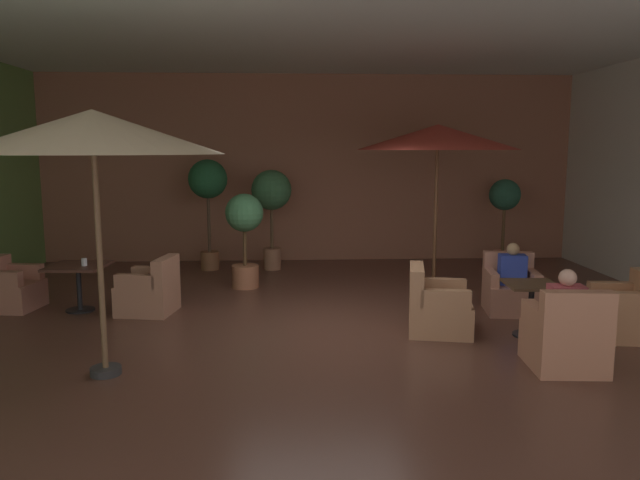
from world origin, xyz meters
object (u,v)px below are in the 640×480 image
at_px(cafe_table_front_left, 78,275).
at_px(patio_umbrella_center_beige, 93,133).
at_px(armchair_front_left_east, 10,289).
at_px(cafe_table_front_right, 531,299).
at_px(potted_tree_mid_left, 504,205).
at_px(potted_tree_right_corner, 271,197).
at_px(armchair_front_right_north, 436,308).
at_px(patron_blue_shirt, 566,303).
at_px(armchair_front_right_west, 511,291).
at_px(patron_by_window, 512,267).
at_px(iced_drink_cup, 84,262).
at_px(potted_tree_mid_right, 208,187).
at_px(potted_tree_left_corner, 245,228).
at_px(armchair_front_right_east, 566,339).
at_px(armchair_front_right_south, 625,313).
at_px(armchair_front_left_north, 150,292).
at_px(patio_umbrella_tall_red, 438,138).

xyz_separation_m(cafe_table_front_left, patio_umbrella_center_beige, (1.13, -2.59, 1.96)).
height_order(cafe_table_front_left, armchair_front_left_east, armchair_front_left_east).
relative_size(cafe_table_front_right, patio_umbrella_center_beige, 0.25).
bearing_deg(cafe_table_front_right, potted_tree_mid_left, 74.76).
distance_m(cafe_table_front_right, potted_tree_right_corner, 5.68).
relative_size(cafe_table_front_right, armchair_front_right_north, 0.73).
relative_size(armchair_front_left_east, patron_blue_shirt, 1.25).
xyz_separation_m(armchair_front_right_west, potted_tree_right_corner, (-3.53, 3.32, 1.11)).
distance_m(patron_by_window, iced_drink_cup, 6.14).
bearing_deg(armchair_front_right_west, cafe_table_front_left, 176.67).
height_order(cafe_table_front_right, potted_tree_right_corner, potted_tree_right_corner).
bearing_deg(potted_tree_mid_right, potted_tree_left_corner, -63.15).
distance_m(armchair_front_right_east, potted_tree_left_corner, 5.54).
distance_m(potted_tree_mid_right, patron_blue_shirt, 7.25).
bearing_deg(patron_blue_shirt, potted_tree_mid_right, 128.72).
bearing_deg(patron_by_window, potted_tree_left_corner, 155.43).
xyz_separation_m(armchair_front_right_north, armchair_front_right_south, (2.30, -0.36, 0.01)).
relative_size(armchair_front_left_north, armchair_front_right_north, 0.91).
bearing_deg(patron_blue_shirt, patio_umbrella_tall_red, 96.89).
bearing_deg(armchair_front_left_north, patio_umbrella_center_beige, -88.18).
bearing_deg(potted_tree_left_corner, patron_blue_shirt, -47.44).
height_order(cafe_table_front_right, armchair_front_right_south, armchair_front_right_south).
bearing_deg(armchair_front_left_north, patron_blue_shirt, -26.41).
bearing_deg(armchair_front_right_south, patio_umbrella_tall_red, 120.10).
bearing_deg(cafe_table_front_right, cafe_table_front_left, 166.02).
distance_m(patio_umbrella_center_beige, potted_tree_right_corner, 5.87).
distance_m(armchair_front_right_south, potted_tree_mid_right, 7.48).
xyz_separation_m(potted_tree_mid_left, iced_drink_cup, (-7.19, -3.01, -0.50)).
relative_size(cafe_table_front_left, armchair_front_right_west, 1.01).
relative_size(armchair_front_right_north, patron_by_window, 1.56).
relative_size(armchair_front_left_east, armchair_front_right_north, 0.87).
bearing_deg(armchair_front_right_south, potted_tree_mid_right, 141.06).
relative_size(cafe_table_front_left, potted_tree_mid_right, 0.39).
bearing_deg(armchair_front_left_east, armchair_front_right_west, -4.02).
relative_size(cafe_table_front_right, armchair_front_right_east, 0.74).
height_order(armchair_front_right_north, potted_tree_right_corner, potted_tree_right_corner).
bearing_deg(patio_umbrella_tall_red, armchair_front_right_south, -59.90).
height_order(armchair_front_left_east, armchair_front_right_south, armchair_front_right_south).
distance_m(armchair_front_right_west, patron_by_window, 0.37).
xyz_separation_m(cafe_table_front_right, armchair_front_right_east, (-0.09, -1.16, -0.15)).
height_order(armchair_front_left_east, patio_umbrella_center_beige, patio_umbrella_center_beige).
relative_size(patio_umbrella_tall_red, iced_drink_cup, 24.94).
relative_size(armchair_front_right_south, patio_umbrella_tall_red, 0.30).
bearing_deg(armchair_front_right_south, armchair_front_right_east, -140.22).
bearing_deg(potted_tree_right_corner, patron_blue_shirt, -59.56).
bearing_deg(patio_umbrella_tall_red, potted_tree_right_corner, 149.36).
bearing_deg(potted_tree_right_corner, armchair_front_right_west, -43.22).
xyz_separation_m(armchair_front_left_east, potted_tree_mid_right, (2.56, 2.83, 1.31)).
bearing_deg(patron_blue_shirt, cafe_table_front_left, 156.33).
bearing_deg(armchair_front_right_west, armchair_front_right_north, -144.77).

